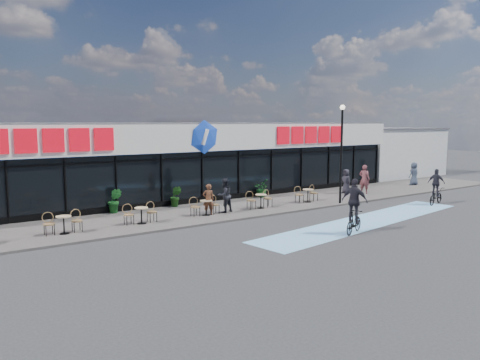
% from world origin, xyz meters
% --- Properties ---
extents(ground, '(120.00, 120.00, 0.00)m').
position_xyz_m(ground, '(0.00, 0.00, 0.00)').
color(ground, '#28282B').
rests_on(ground, ground).
extents(sidewalk, '(44.00, 5.00, 0.10)m').
position_xyz_m(sidewalk, '(0.00, 4.50, 0.05)').
color(sidewalk, '#4F4946').
rests_on(sidewalk, ground).
extents(bike_lane, '(14.17, 4.13, 0.01)m').
position_xyz_m(bike_lane, '(4.00, -1.50, 0.01)').
color(bike_lane, '#71A9D6').
rests_on(bike_lane, ground).
extents(building, '(30.60, 6.57, 4.75)m').
position_xyz_m(building, '(-0.00, 9.93, 2.34)').
color(building, black).
rests_on(building, ground).
extents(neighbour_building, '(9.20, 7.20, 4.11)m').
position_xyz_m(neighbour_building, '(20.50, 11.00, 2.06)').
color(neighbour_building, silver).
rests_on(neighbour_building, ground).
extents(lamp_post, '(0.28, 0.28, 5.46)m').
position_xyz_m(lamp_post, '(6.21, 2.30, 3.32)').
color(lamp_post, black).
rests_on(lamp_post, sidewalk).
extents(bistro_set_1, '(1.54, 0.62, 0.90)m').
position_xyz_m(bistro_set_1, '(-8.46, 3.69, 0.56)').
color(bistro_set_1, '#C6B67F').
rests_on(bistro_set_1, sidewalk).
extents(bistro_set_2, '(1.54, 0.62, 0.90)m').
position_xyz_m(bistro_set_2, '(-5.11, 3.69, 0.56)').
color(bistro_set_2, '#C6B67F').
rests_on(bistro_set_2, sidewalk).
extents(bistro_set_3, '(1.54, 0.62, 0.90)m').
position_xyz_m(bistro_set_3, '(-1.75, 3.69, 0.56)').
color(bistro_set_3, '#C6B67F').
rests_on(bistro_set_3, sidewalk).
extents(bistro_set_4, '(1.54, 0.62, 0.90)m').
position_xyz_m(bistro_set_4, '(1.60, 3.69, 0.56)').
color(bistro_set_4, '#C6B67F').
rests_on(bistro_set_4, sidewalk).
extents(bistro_set_5, '(1.54, 0.62, 0.90)m').
position_xyz_m(bistro_set_5, '(4.96, 3.69, 0.56)').
color(bistro_set_5, '#C6B67F').
rests_on(bistro_set_5, sidewalk).
extents(potted_plant_left, '(0.86, 0.82, 1.24)m').
position_xyz_m(potted_plant_left, '(-5.21, 6.71, 0.72)').
color(potted_plant_left, '#19581E').
rests_on(potted_plant_left, sidewalk).
extents(potted_plant_mid, '(0.79, 0.78, 1.12)m').
position_xyz_m(potted_plant_mid, '(-1.90, 6.55, 0.66)').
color(potted_plant_mid, '#1B4914').
rests_on(potted_plant_mid, sidewalk).
extents(potted_plant_right, '(1.22, 1.24, 1.05)m').
position_xyz_m(potted_plant_right, '(3.89, 6.59, 0.62)').
color(potted_plant_right, '#1A5E20').
rests_on(potted_plant_right, sidewalk).
extents(patron_left, '(0.64, 0.52, 1.54)m').
position_xyz_m(patron_left, '(-1.61, 3.61, 0.87)').
color(patron_left, '#4F2D1C').
rests_on(patron_left, sidewalk).
extents(patron_right, '(0.93, 0.78, 1.72)m').
position_xyz_m(patron_right, '(-0.58, 3.75, 0.96)').
color(patron_right, black).
rests_on(patron_right, sidewalk).
extents(pedestrian_a, '(0.50, 0.77, 1.56)m').
position_xyz_m(pedestrian_a, '(9.18, 4.63, 0.88)').
color(pedestrian_a, black).
rests_on(pedestrian_a, sidewalk).
extents(pedestrian_b, '(0.65, 0.79, 1.84)m').
position_xyz_m(pedestrian_b, '(10.09, 3.91, 1.02)').
color(pedestrian_b, brown).
rests_on(pedestrian_b, sidewalk).
extents(pedestrian_c, '(0.84, 0.58, 1.65)m').
position_xyz_m(pedestrian_c, '(16.21, 4.59, 0.92)').
color(pedestrian_c, '#323D4F').
rests_on(pedestrian_c, sidewalk).
extents(cyclist_a, '(1.68, 1.19, 2.32)m').
position_xyz_m(cyclist_a, '(1.60, -2.82, 0.99)').
color(cyclist_a, black).
rests_on(cyclist_a, ground).
extents(cyclist_b, '(1.86, 1.03, 2.02)m').
position_xyz_m(cyclist_b, '(10.73, -0.68, 0.74)').
color(cyclist_b, black).
rests_on(cyclist_b, ground).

